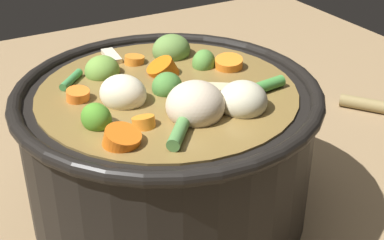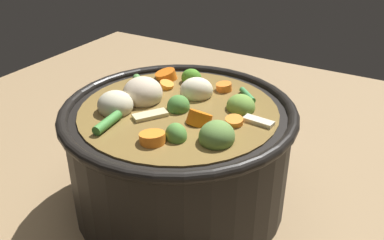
% 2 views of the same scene
% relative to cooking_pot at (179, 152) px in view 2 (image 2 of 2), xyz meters
% --- Properties ---
extents(ground_plane, '(1.10, 1.10, 0.00)m').
position_rel_cooking_pot_xyz_m(ground_plane, '(0.00, 0.00, -0.07)').
color(ground_plane, '#8C704C').
extents(cooking_pot, '(0.28, 0.28, 0.16)m').
position_rel_cooking_pot_xyz_m(cooking_pot, '(0.00, 0.00, 0.00)').
color(cooking_pot, black).
rests_on(cooking_pot, ground_plane).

